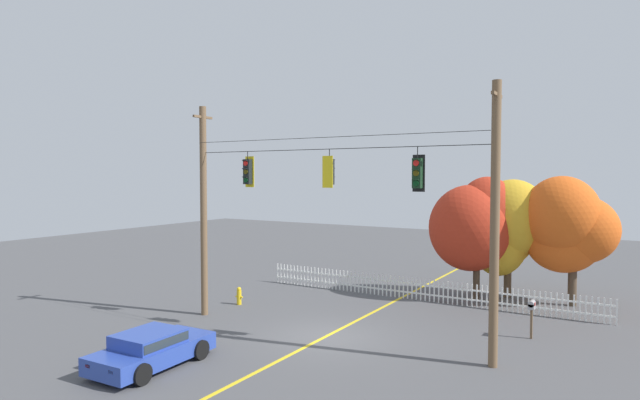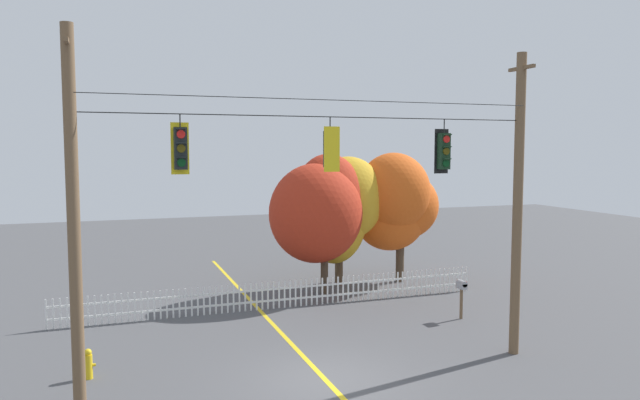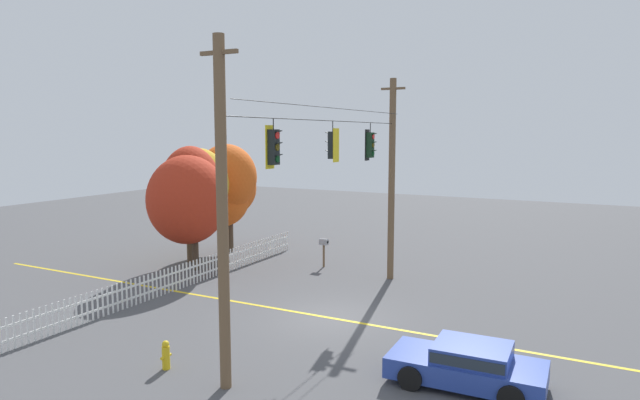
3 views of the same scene
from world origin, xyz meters
The scene contains 12 objects.
ground centered at (0.00, 0.00, 0.00)m, with size 80.00×80.00×0.00m, color #4C4C4F.
lane_centerline_stripe centered at (0.00, 0.00, 0.00)m, with size 0.16×36.00×0.01m, color gold.
signal_support_span centered at (0.00, 0.00, 4.57)m, with size 12.52×1.10×8.99m.
traffic_signal_northbound_primary centered at (-3.69, 0.01, 6.20)m, with size 0.43×0.38×1.45m.
traffic_signal_southbound_primary centered at (0.14, -0.01, 6.18)m, with size 0.43×0.38×1.42m.
traffic_signal_eastbound_side centered at (3.56, 0.01, 6.13)m, with size 0.43×0.38×1.52m.
white_picket_fence centered at (0.91, 7.35, 0.53)m, with size 16.85×0.06×1.06m.
autumn_maple_near_fence centered at (3.16, 9.16, 3.64)m, with size 4.30×3.65×5.99m.
autumn_maple_mid centered at (4.42, 9.96, 3.66)m, with size 3.85×2.95×5.86m.
autumn_oak_far_east centered at (7.16, 9.99, 3.65)m, with size 4.15×3.49×6.03m.
fire_hydrant centered at (-5.99, 2.17, 0.41)m, with size 0.38×0.22×0.83m.
roadside_mailbox centered at (6.65, 3.69, 1.17)m, with size 0.25×0.44×1.43m.
Camera 2 is at (-5.33, -14.57, 6.18)m, focal length 33.34 mm.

